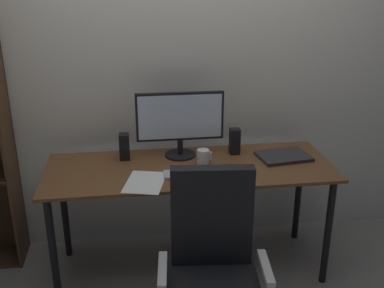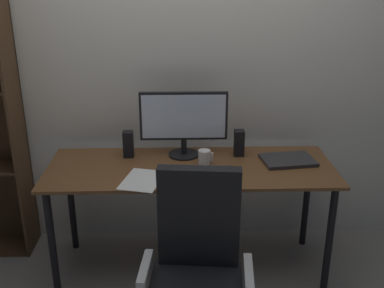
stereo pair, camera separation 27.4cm
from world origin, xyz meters
The scene contains 12 objects.
ground_plane centered at (0.00, 0.00, 0.00)m, with size 12.00×12.00×0.00m, color gray.
back_wall centered at (0.00, 0.49, 1.30)m, with size 6.40×0.10×2.60m, color silver.
desk centered at (0.00, 0.00, 0.66)m, with size 1.76×0.64×0.74m.
monitor centered at (-0.04, 0.18, 0.98)m, with size 0.56×0.20×0.42m.
keyboard centered at (-0.03, -0.13, 0.75)m, with size 0.29×0.11×0.02m, color #B7BABC.
mouse centered at (0.22, -0.12, 0.76)m, with size 0.06×0.10×0.03m, color black.
coffee_mug centered at (0.09, 0.02, 0.79)m, with size 0.09×0.08×0.10m.
laptop centered at (0.61, 0.05, 0.75)m, with size 0.32×0.23×0.02m, color #2D2D30.
speaker_left centered at (-0.40, 0.17, 0.82)m, with size 0.06×0.07×0.17m, color black.
speaker_right centered at (0.32, 0.17, 0.82)m, with size 0.06×0.07×0.17m, color black.
paper_sheet centered at (-0.28, -0.19, 0.74)m, with size 0.21×0.30×0.00m, color white.
office_chair centered at (0.01, -0.77, 0.46)m, with size 0.54×0.54×1.01m.
Camera 1 is at (-0.34, -2.58, 1.89)m, focal length 43.13 mm.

